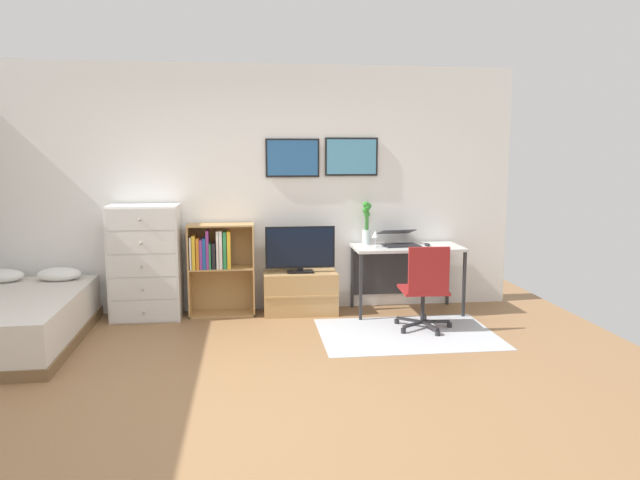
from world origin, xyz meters
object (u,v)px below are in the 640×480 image
at_px(bookshelf, 217,261).
at_px(laptop, 399,239).
at_px(bed, 7,320).
at_px(desk, 405,257).
at_px(wine_glass, 375,235).
at_px(tv_stand, 300,293).
at_px(bamboo_vase, 367,221).
at_px(computer_mouse, 427,244).
at_px(dresser, 146,262).
at_px(television, 300,250).
at_px(office_chair, 425,286).

bearing_deg(bookshelf, laptop, -1.07).
bearing_deg(bed, laptop, 9.85).
height_order(desk, wine_glass, wine_glass).
distance_m(tv_stand, wine_glass, 1.04).
bearing_deg(wine_glass, bamboo_vase, 103.07).
xyz_separation_m(laptop, computer_mouse, (0.29, -0.11, -0.05)).
height_order(dresser, laptop, dresser).
height_order(laptop, wine_glass, wine_glass).
height_order(bed, tv_stand, bed).
distance_m(television, laptop, 1.10).
bearing_deg(laptop, desk, -21.06).
relative_size(laptop, bamboo_vase, 0.96).
bearing_deg(computer_mouse, office_chair, -107.83).
bearing_deg(tv_stand, computer_mouse, -4.28).
height_order(office_chair, laptop, laptop).
relative_size(dresser, bookshelf, 1.22).
distance_m(office_chair, laptop, 0.89).
bearing_deg(wine_glass, tv_stand, 171.52).
bearing_deg(office_chair, bookshelf, 160.60).
bearing_deg(dresser, bed, -146.12).
relative_size(office_chair, computer_mouse, 8.27).
distance_m(dresser, bamboo_vase, 2.42).
bearing_deg(bed, television, 13.62).
height_order(bookshelf, computer_mouse, bookshelf).
distance_m(bed, desk, 4.02).
xyz_separation_m(office_chair, laptop, (-0.07, 0.81, 0.35)).
distance_m(bookshelf, laptop, 2.01).
height_order(bed, dresser, dresser).
height_order(television, laptop, television).
xyz_separation_m(bookshelf, bamboo_vase, (1.65, 0.06, 0.41)).
distance_m(bamboo_vase, wine_glass, 0.26).
bearing_deg(laptop, dresser, 174.41).
bearing_deg(bookshelf, computer_mouse, -3.70).
xyz_separation_m(dresser, office_chair, (2.80, -0.79, -0.15)).
bearing_deg(bookshelf, office_chair, -22.32).
bearing_deg(computer_mouse, laptop, 159.40).
distance_m(bed, bamboo_vase, 3.70).
bearing_deg(television, dresser, 179.75).
distance_m(dresser, bookshelf, 0.74).
relative_size(television, bamboo_vase, 1.57).
distance_m(bed, bookshelf, 2.06).
height_order(television, computer_mouse, television).
xyz_separation_m(bed, desk, (3.93, 0.76, 0.37)).
relative_size(desk, bamboo_vase, 2.48).
bearing_deg(desk, office_chair, -90.27).
bearing_deg(wine_glass, desk, 16.39).
xyz_separation_m(laptop, wine_glass, (-0.29, -0.13, 0.07)).
distance_m(bed, laptop, 3.98).
bearing_deg(television, bookshelf, 175.78).
xyz_separation_m(office_chair, bamboo_vase, (-0.41, 0.91, 0.54)).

